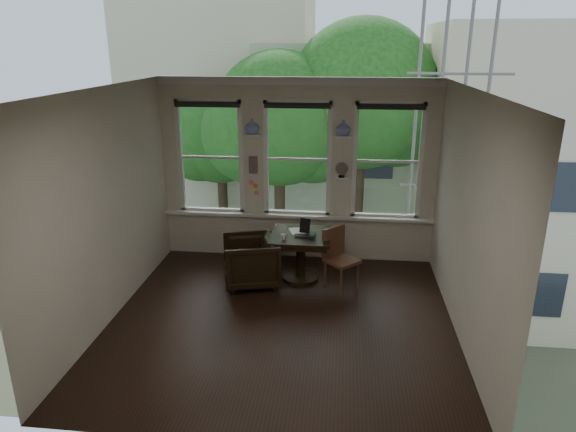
# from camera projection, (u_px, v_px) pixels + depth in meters

# --- Properties ---
(ground) EXTENTS (4.50, 4.50, 0.00)m
(ground) POSITION_uv_depth(u_px,v_px,m) (281.00, 321.00, 6.81)
(ground) COLOR black
(ground) RESTS_ON ground
(ceiling) EXTENTS (4.50, 4.50, 0.00)m
(ceiling) POSITION_uv_depth(u_px,v_px,m) (280.00, 89.00, 5.86)
(ceiling) COLOR silver
(ceiling) RESTS_ON ground
(wall_back) EXTENTS (4.50, 0.00, 4.50)m
(wall_back) POSITION_uv_depth(u_px,v_px,m) (298.00, 171.00, 8.45)
(wall_back) COLOR beige
(wall_back) RESTS_ON ground
(wall_front) EXTENTS (4.50, 0.00, 4.50)m
(wall_front) POSITION_uv_depth(u_px,v_px,m) (247.00, 299.00, 4.22)
(wall_front) COLOR beige
(wall_front) RESTS_ON ground
(wall_left) EXTENTS (0.00, 4.50, 4.50)m
(wall_left) POSITION_uv_depth(u_px,v_px,m) (107.00, 207.00, 6.57)
(wall_left) COLOR beige
(wall_left) RESTS_ON ground
(wall_right) EXTENTS (0.00, 4.50, 4.50)m
(wall_right) POSITION_uv_depth(u_px,v_px,m) (468.00, 220.00, 6.10)
(wall_right) COLOR beige
(wall_right) RESTS_ON ground
(window_left) EXTENTS (1.10, 0.12, 1.90)m
(window_left) POSITION_uv_depth(u_px,v_px,m) (211.00, 157.00, 8.54)
(window_left) COLOR white
(window_left) RESTS_ON ground
(window_center) EXTENTS (1.10, 0.12, 1.90)m
(window_center) POSITION_uv_depth(u_px,v_px,m) (298.00, 159.00, 8.39)
(window_center) COLOR white
(window_center) RESTS_ON ground
(window_right) EXTENTS (1.10, 0.12, 1.90)m
(window_right) POSITION_uv_depth(u_px,v_px,m) (387.00, 161.00, 8.24)
(window_right) COLOR white
(window_right) RESTS_ON ground
(shelf_left) EXTENTS (0.26, 0.16, 0.03)m
(shelf_left) POSITION_uv_depth(u_px,v_px,m) (252.00, 135.00, 8.24)
(shelf_left) COLOR white
(shelf_left) RESTS_ON ground
(shelf_right) EXTENTS (0.26, 0.16, 0.03)m
(shelf_right) POSITION_uv_depth(u_px,v_px,m) (343.00, 137.00, 8.09)
(shelf_right) COLOR white
(shelf_right) RESTS_ON ground
(intercom) EXTENTS (0.14, 0.06, 0.28)m
(intercom) POSITION_uv_depth(u_px,v_px,m) (253.00, 165.00, 8.43)
(intercom) COLOR #59544F
(intercom) RESTS_ON ground
(sticky_notes) EXTENTS (0.16, 0.01, 0.24)m
(sticky_notes) POSITION_uv_depth(u_px,v_px,m) (254.00, 185.00, 8.55)
(sticky_notes) COLOR pink
(sticky_notes) RESTS_ON ground
(desk_fan) EXTENTS (0.20, 0.20, 0.24)m
(desk_fan) POSITION_uv_depth(u_px,v_px,m) (342.00, 172.00, 8.26)
(desk_fan) COLOR #59544F
(desk_fan) RESTS_ON ground
(vase_left) EXTENTS (0.24, 0.24, 0.25)m
(vase_left) POSITION_uv_depth(u_px,v_px,m) (252.00, 126.00, 8.20)
(vase_left) COLOR silver
(vase_left) RESTS_ON shelf_left
(vase_right) EXTENTS (0.24, 0.24, 0.25)m
(vase_right) POSITION_uv_depth(u_px,v_px,m) (343.00, 128.00, 8.05)
(vase_right) COLOR silver
(vase_right) RESTS_ON shelf_right
(table) EXTENTS (0.90, 0.90, 0.75)m
(table) POSITION_uv_depth(u_px,v_px,m) (301.00, 257.00, 7.89)
(table) COLOR black
(table) RESTS_ON ground
(armchair_left) EXTENTS (1.00, 0.99, 0.75)m
(armchair_left) POSITION_uv_depth(u_px,v_px,m) (251.00, 261.00, 7.75)
(armchair_left) COLOR black
(armchair_left) RESTS_ON ground
(cushion_red) EXTENTS (0.45, 0.45, 0.06)m
(cushion_red) POSITION_uv_depth(u_px,v_px,m) (251.00, 256.00, 7.73)
(cushion_red) COLOR maroon
(cushion_red) RESTS_ON armchair_left
(side_chair_right) EXTENTS (0.59, 0.59, 0.92)m
(side_chair_right) POSITION_uv_depth(u_px,v_px,m) (342.00, 260.00, 7.57)
(side_chair_right) COLOR #4E271C
(side_chair_right) RESTS_ON ground
(laptop) EXTENTS (0.32, 0.21, 0.02)m
(laptop) POSITION_uv_depth(u_px,v_px,m) (304.00, 237.00, 7.62)
(laptop) COLOR black
(laptop) RESTS_ON table
(mug) EXTENTS (0.11, 0.11, 0.08)m
(mug) POSITION_uv_depth(u_px,v_px,m) (284.00, 237.00, 7.55)
(mug) COLOR white
(mug) RESTS_ON table
(drinking_glass) EXTENTS (0.16, 0.16, 0.10)m
(drinking_glass) POSITION_uv_depth(u_px,v_px,m) (312.00, 236.00, 7.55)
(drinking_glass) COLOR white
(drinking_glass) RESTS_ON table
(tablet) EXTENTS (0.17, 0.11, 0.22)m
(tablet) POSITION_uv_depth(u_px,v_px,m) (305.00, 226.00, 7.82)
(tablet) COLOR black
(tablet) RESTS_ON table
(papers) EXTENTS (0.30, 0.35, 0.00)m
(papers) POSITION_uv_depth(u_px,v_px,m) (297.00, 231.00, 7.90)
(papers) COLOR silver
(papers) RESTS_ON table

